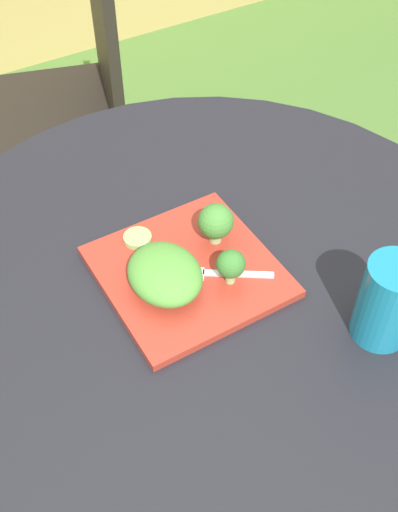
% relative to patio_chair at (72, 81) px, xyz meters
% --- Properties ---
extents(ground_plane, '(12.00, 12.00, 0.00)m').
position_rel_patio_chair_xyz_m(ground_plane, '(-0.15, -1.00, -0.53)').
color(ground_plane, '#4C7533').
extents(patio_table, '(1.00, 1.00, 0.75)m').
position_rel_patio_chair_xyz_m(patio_table, '(-0.15, -1.00, -0.01)').
color(patio_table, black).
rests_on(patio_table, ground_plane).
extents(patio_chair, '(0.55, 0.55, 0.90)m').
position_rel_patio_chair_xyz_m(patio_chair, '(0.00, 0.00, 0.00)').
color(patio_chair, black).
rests_on(patio_chair, ground_plane).
extents(salad_plate, '(0.26, 0.26, 0.01)m').
position_rel_patio_chair_xyz_m(salad_plate, '(-0.18, -0.98, 0.24)').
color(salad_plate, '#AD3323').
rests_on(salad_plate, patio_table).
extents(drinking_glass, '(0.08, 0.08, 0.14)m').
position_rel_patio_chair_xyz_m(drinking_glass, '(0.01, -1.22, 0.29)').
color(drinking_glass, teal).
rests_on(drinking_glass, patio_table).
extents(fork, '(0.14, 0.10, 0.00)m').
position_rel_patio_chair_xyz_m(fork, '(-0.15, -1.01, 0.25)').
color(fork, silver).
rests_on(fork, salad_plate).
extents(lettuce_mound, '(0.11, 0.13, 0.06)m').
position_rel_patio_chair_xyz_m(lettuce_mound, '(-0.23, -0.99, 0.27)').
color(lettuce_mound, '#519338').
rests_on(lettuce_mound, salad_plate).
extents(broccoli_floret_0, '(0.06, 0.06, 0.07)m').
position_rel_patio_chair_xyz_m(broccoli_floret_0, '(-0.11, -0.95, 0.28)').
color(broccoli_floret_0, '#99B770').
rests_on(broccoli_floret_0, salad_plate).
extents(broccoli_floret_1, '(0.04, 0.04, 0.06)m').
position_rel_patio_chair_xyz_m(broccoli_floret_1, '(-0.14, -1.04, 0.28)').
color(broccoli_floret_1, '#99B770').
rests_on(broccoli_floret_1, salad_plate).
extents(cucumber_slice_0, '(0.05, 0.05, 0.01)m').
position_rel_patio_chair_xyz_m(cucumber_slice_0, '(-0.22, -0.89, 0.25)').
color(cucumber_slice_0, '#8EB766').
rests_on(cucumber_slice_0, salad_plate).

